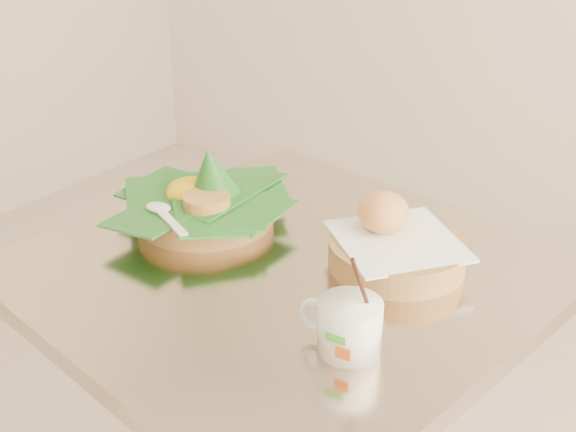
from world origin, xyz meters
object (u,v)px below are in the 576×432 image
Objects in this scene: rice_basket at (204,200)px; bread_basket at (395,246)px; cafe_table at (287,383)px; coffee_mug at (348,325)px.

rice_basket is 1.18× the size of bread_basket.
cafe_table is 0.34m from coffee_mug.
rice_basket reaches higher than bread_basket.
cafe_table is 3.35× the size of bread_basket.
bread_basket is at bearing 35.11° from cafe_table.
cafe_table is 0.30m from bread_basket.
bread_basket is 1.78× the size of coffee_mug.
cafe_table is 0.33m from rice_basket.
coffee_mug is at bearing -76.66° from bread_basket.
bread_basket is at bearing 8.44° from rice_basket.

